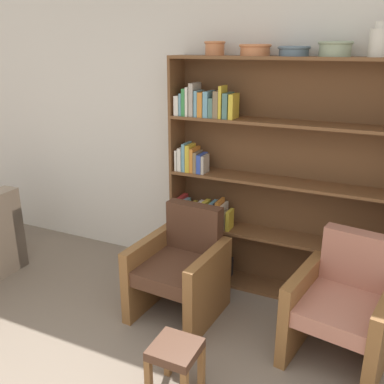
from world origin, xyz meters
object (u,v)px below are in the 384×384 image
Objects in this scene: bookshelf at (261,184)px; armchair_cushioned at (343,306)px; bowl_slate at (215,47)px; bowl_terracotta at (335,48)px; bowl_brass at (294,50)px; armchair_leather at (181,268)px; vase_tall at (378,42)px; bowl_sage at (255,49)px; footstool at (175,356)px.

armchair_cushioned is (0.82, -0.66, -0.59)m from bookshelf.
bowl_slate reaches higher than bowl_terracotta.
armchair_cushioned is (0.61, -0.64, -1.68)m from bowl_brass.
bookshelf is 8.24× the size of bowl_brass.
bowl_terracotta is at bearing -54.29° from armchair_cushioned.
bowl_terracotta reaches higher than bookshelf.
armchair_cushioned is (1.26, -0.64, -1.70)m from bowl_slate.
bookshelf is 1.22m from bowl_terracotta.
armchair_leather is 1.26m from armchair_cushioned.
bowl_slate is at bearing 180.00° from bowl_terracotta.
bowl_slate is 0.70× the size of bowl_terracotta.
bowl_slate is 1.23m from vase_tall.
bookshelf is at bearing -120.06° from armchair_leather.
armchair_leather is (-0.44, -0.66, -0.59)m from bookshelf.
bookshelf is 11.59× the size of bowl_slate.
bowl_slate reaches higher than bookshelf.
armchair_cushioned is (0.92, -0.64, -1.69)m from bowl_sage.
vase_tall reaches higher than armchair_leather.
bowl_brass is 0.67× the size of footstool.
vase_tall is (1.22, 0.00, 0.04)m from bowl_slate.
bowl_terracotta is at bearing 180.00° from vase_tall.
bowl_brass is 1.90m from armchair_cushioned.
bowl_brass is at bearing -131.65° from armchair_leather.
armchair_leather reaches higher than footstool.
armchair_leather is (-0.34, -0.64, -1.69)m from bowl_sage.
bowl_slate is 0.20× the size of armchair_cushioned.
bookshelf reaches higher than armchair_leather.
armchair_leather is 0.92m from footstool.
bowl_slate is 0.34m from bowl_sage.
vase_tall is 2.22m from armchair_leather.
bowl_sage is 0.29× the size of armchair_leather.
bowl_terracotta reaches higher than armchair_leather.
bowl_slate is at bearing 180.00° from bowl_sage.
bowl_sage is 2.03m from armchair_cushioned.
footstool is (-0.57, -1.47, -1.81)m from bowl_terracotta.
vase_tall is at bearing -148.80° from armchair_leather.
bookshelf is 8.00× the size of bowl_sage.
footstool is (-0.88, -0.83, -0.11)m from armchair_cushioned.
armchair_cushioned is at bearing -46.26° from bowl_brass.
bowl_terracotta is 0.29m from vase_tall.
bookshelf is 1.10m from bowl_sage.
armchair_cushioned is at bearing -87.16° from vase_tall.
footstool is (0.03, -1.47, -1.79)m from bowl_sage.
bowl_sage is 1.01× the size of bowl_terracotta.
bookshelf is 1.11m from bowl_brass.
bowl_slate reaches higher than armchair_leather.
bowl_slate is at bearing 180.00° from bowl_brass.
bowl_brass is 0.28× the size of armchair_leather.
footstool is at bearing -92.44° from bookshelf.
bowl_sage reaches higher than armchair_cushioned.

